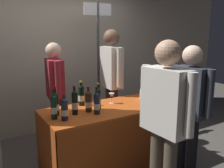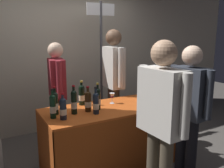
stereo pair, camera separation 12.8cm
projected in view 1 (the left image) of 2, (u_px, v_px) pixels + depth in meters
ground_plane at (112, 164)px, 3.27m from camera, size 12.00×12.00×0.00m
back_partition at (65, 49)px, 4.33m from camera, size 7.74×0.12×2.90m
tasting_table at (112, 125)px, 3.16m from camera, size 1.76×0.76×0.80m
featured_wine_bottle at (81, 95)px, 3.16m from camera, size 0.08×0.08×0.32m
display_bottle_0 at (98, 99)px, 2.98m from camera, size 0.07×0.07×0.33m
display_bottle_1 at (54, 107)px, 2.65m from camera, size 0.07×0.07×0.33m
display_bottle_2 at (75, 102)px, 2.80m from camera, size 0.07×0.07×0.34m
display_bottle_3 at (89, 101)px, 2.90m from camera, size 0.08×0.08×0.31m
display_bottle_4 at (64, 109)px, 2.61m from camera, size 0.08×0.08×0.30m
display_bottle_5 at (97, 103)px, 2.81m from camera, size 0.07×0.07×0.32m
display_bottle_6 at (158, 90)px, 3.45m from camera, size 0.08×0.08×0.31m
display_bottle_7 at (56, 103)px, 2.77m from camera, size 0.08×0.08×0.33m
wine_glass_near_vendor at (112, 96)px, 3.25m from camera, size 0.08×0.08×0.14m
brochure_stand at (141, 95)px, 3.45m from camera, size 0.07×0.12×0.13m
vendor_presenter at (55, 87)px, 3.53m from camera, size 0.27×0.59×1.60m
vendor_assistant at (111, 76)px, 3.77m from camera, size 0.24×0.55×1.78m
taster_foreground_right at (165, 113)px, 2.20m from camera, size 0.23×0.62×1.67m
taster_foreground_left at (189, 103)px, 2.75m from camera, size 0.25×0.56×1.60m
booth_signpost at (98, 54)px, 4.09m from camera, size 0.50×0.04×2.23m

